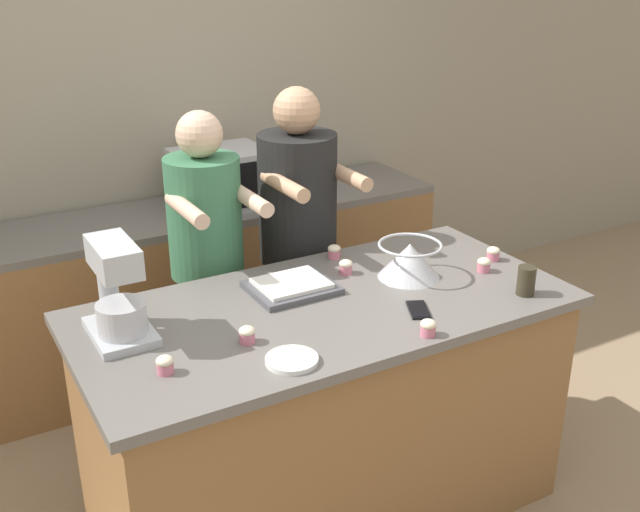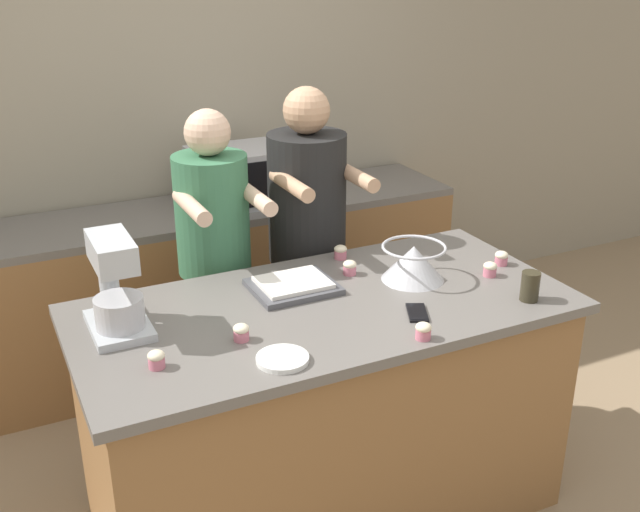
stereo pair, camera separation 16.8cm
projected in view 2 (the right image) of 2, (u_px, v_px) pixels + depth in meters
ground_plane at (325, 506)px, 3.19m from camera, size 16.00×16.00×0.00m
back_wall at (183, 114)px, 4.16m from camera, size 10.00×0.06×2.70m
island_counter at (325, 411)px, 3.01m from camera, size 1.89×0.90×0.96m
back_counter at (212, 284)px, 4.21m from camera, size 2.80×0.60×0.91m
person_left at (216, 278)px, 3.33m from camera, size 0.34×0.50×1.60m
person_right at (308, 257)px, 3.50m from camera, size 0.37×0.52×1.66m
stand_mixer at (115, 290)px, 2.57m from camera, size 0.20×0.30×0.35m
mixing_bowl at (413, 262)px, 3.01m from camera, size 0.26×0.26×0.15m
baking_tray at (293, 285)px, 2.94m from camera, size 0.33×0.27×0.04m
microwave_oven at (238, 176)px, 4.05m from camera, size 0.49×0.39×0.30m
cell_phone at (417, 313)px, 2.75m from camera, size 0.13×0.16×0.01m
drinking_glass at (530, 286)px, 2.84m from camera, size 0.07×0.07×0.12m
small_plate at (282, 359)px, 2.43m from camera, size 0.17×0.17×0.02m
cupcake_0 at (423, 331)px, 2.56m from camera, size 0.06×0.06×0.06m
cupcake_1 at (340, 252)px, 3.23m from camera, size 0.06×0.06×0.06m
cupcake_2 at (490, 269)px, 3.06m from camera, size 0.06×0.06×0.06m
cupcake_3 at (241, 332)px, 2.55m from camera, size 0.06×0.06×0.06m
cupcake_4 at (501, 258)px, 3.17m from camera, size 0.06×0.06×0.06m
cupcake_5 at (350, 267)px, 3.07m from camera, size 0.06×0.06×0.06m
cupcake_6 at (156, 359)px, 2.39m from camera, size 0.06×0.06×0.06m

